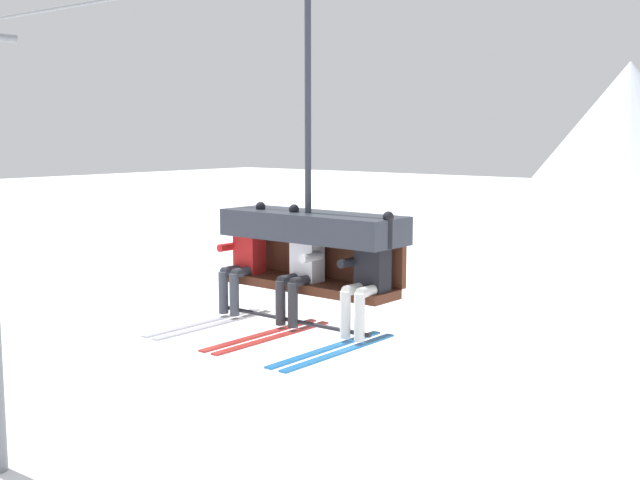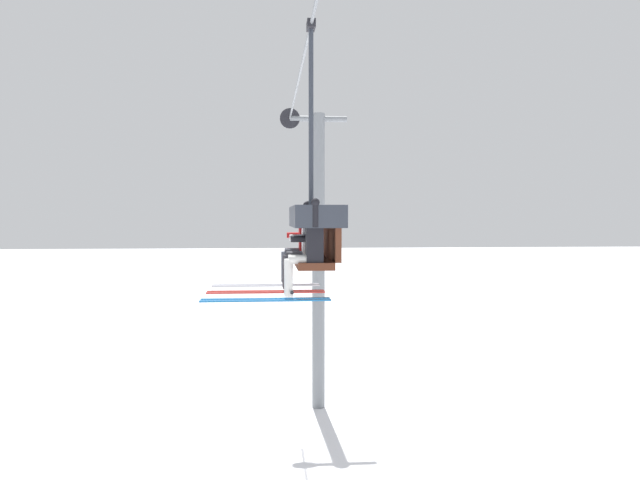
# 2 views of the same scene
# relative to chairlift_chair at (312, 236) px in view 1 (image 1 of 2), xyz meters

# --- Properties ---
(mountain_peak_west) EXTENTS (16.20, 16.20, 10.42)m
(mountain_peak_west) POSITION_rel_chairlift_chair_xyz_m (-9.94, 39.69, -0.11)
(mountain_peak_west) COLOR silver
(mountain_peak_west) RESTS_ON ground_plane
(chairlift_chair) EXTENTS (2.18, 0.74, 3.81)m
(chairlift_chair) POSITION_rel_chairlift_chair_xyz_m (0.00, 0.00, 0.00)
(chairlift_chair) COLOR #512819
(skier_red) EXTENTS (0.48, 1.70, 1.34)m
(skier_red) POSITION_rel_chairlift_chair_xyz_m (-0.88, -0.21, -0.31)
(skier_red) COLOR red
(skier_white) EXTENTS (0.48, 1.70, 1.34)m
(skier_white) POSITION_rel_chairlift_chair_xyz_m (-0.00, -0.21, -0.31)
(skier_white) COLOR silver
(skier_black) EXTENTS (0.48, 1.70, 1.34)m
(skier_black) POSITION_rel_chairlift_chair_xyz_m (0.88, -0.21, -0.31)
(skier_black) COLOR black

